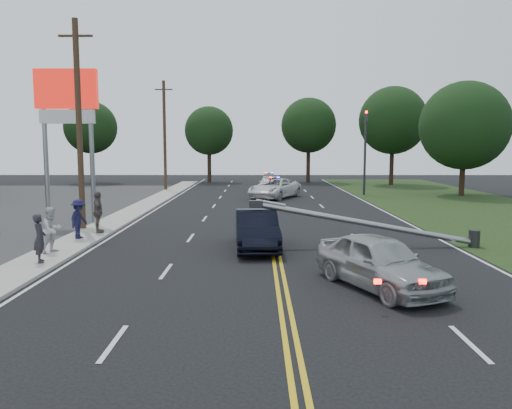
{
  "coord_description": "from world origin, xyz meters",
  "views": [
    {
      "loc": [
        -0.7,
        -11.95,
        4.07
      ],
      "look_at": [
        -0.77,
        8.4,
        1.7
      ],
      "focal_mm": 35.0,
      "sensor_mm": 36.0,
      "label": 1
    }
  ],
  "objects_px": {
    "crashed_sedan": "(257,230)",
    "bystander_d": "(98,212)",
    "traffic_signal": "(365,145)",
    "utility_pole_mid": "(79,125)",
    "emergency_a": "(274,188)",
    "fallen_streetlight": "(378,225)",
    "waiting_sedan": "(379,262)",
    "bystander_a": "(40,238)",
    "bystander_b": "(52,230)",
    "bystander_c": "(79,219)",
    "pylon_sign": "(67,109)",
    "utility_pole_far": "(165,135)",
    "emergency_b": "(269,184)"
  },
  "relations": [
    {
      "from": "crashed_sedan",
      "to": "bystander_d",
      "type": "height_order",
      "value": "bystander_d"
    },
    {
      "from": "traffic_signal",
      "to": "bystander_d",
      "type": "distance_m",
      "value": 25.48
    },
    {
      "from": "traffic_signal",
      "to": "utility_pole_mid",
      "type": "distance_m",
      "value": 25.12
    },
    {
      "from": "utility_pole_mid",
      "to": "emergency_a",
      "type": "height_order",
      "value": "utility_pole_mid"
    },
    {
      "from": "fallen_streetlight",
      "to": "waiting_sedan",
      "type": "bearing_deg",
      "value": -103.21
    },
    {
      "from": "utility_pole_mid",
      "to": "bystander_a",
      "type": "height_order",
      "value": "utility_pole_mid"
    },
    {
      "from": "utility_pole_mid",
      "to": "bystander_b",
      "type": "distance_m",
      "value": 6.96
    },
    {
      "from": "crashed_sedan",
      "to": "bystander_a",
      "type": "xyz_separation_m",
      "value": [
        -7.41,
        -2.88,
        0.19
      ]
    },
    {
      "from": "utility_pole_mid",
      "to": "bystander_a",
      "type": "xyz_separation_m",
      "value": [
        1.05,
        -7.2,
        -4.13
      ]
    },
    {
      "from": "emergency_a",
      "to": "bystander_a",
      "type": "bearing_deg",
      "value": -84.33
    },
    {
      "from": "emergency_a",
      "to": "bystander_c",
      "type": "xyz_separation_m",
      "value": [
        -9.05,
        -18.16,
        0.19
      ]
    },
    {
      "from": "utility_pole_mid",
      "to": "emergency_a",
      "type": "relative_size",
      "value": 1.79
    },
    {
      "from": "pylon_sign",
      "to": "utility_pole_far",
      "type": "distance_m",
      "value": 20.06
    },
    {
      "from": "utility_pole_mid",
      "to": "bystander_c",
      "type": "bearing_deg",
      "value": -73.81
    },
    {
      "from": "traffic_signal",
      "to": "crashed_sedan",
      "type": "bearing_deg",
      "value": -112.05
    },
    {
      "from": "utility_pole_far",
      "to": "bystander_a",
      "type": "relative_size",
      "value": 5.97
    },
    {
      "from": "traffic_signal",
      "to": "bystander_b",
      "type": "relative_size",
      "value": 4.13
    },
    {
      "from": "utility_pole_mid",
      "to": "bystander_d",
      "type": "bearing_deg",
      "value": -48.23
    },
    {
      "from": "utility_pole_mid",
      "to": "bystander_c",
      "type": "height_order",
      "value": "utility_pole_mid"
    },
    {
      "from": "pylon_sign",
      "to": "crashed_sedan",
      "type": "distance_m",
      "value": 12.75
    },
    {
      "from": "bystander_a",
      "to": "bystander_d",
      "type": "height_order",
      "value": "bystander_d"
    },
    {
      "from": "waiting_sedan",
      "to": "emergency_a",
      "type": "height_order",
      "value": "waiting_sedan"
    },
    {
      "from": "waiting_sedan",
      "to": "bystander_a",
      "type": "distance_m",
      "value": 11.28
    },
    {
      "from": "utility_pole_far",
      "to": "waiting_sedan",
      "type": "distance_m",
      "value": 34.38
    },
    {
      "from": "emergency_a",
      "to": "bystander_a",
      "type": "height_order",
      "value": "bystander_a"
    },
    {
      "from": "utility_pole_mid",
      "to": "emergency_a",
      "type": "bearing_deg",
      "value": 57.47
    },
    {
      "from": "fallen_streetlight",
      "to": "waiting_sedan",
      "type": "relative_size",
      "value": 2.04
    },
    {
      "from": "traffic_signal",
      "to": "bystander_b",
      "type": "bearing_deg",
      "value": -125.33
    },
    {
      "from": "bystander_a",
      "to": "utility_pole_mid",
      "type": "bearing_deg",
      "value": -15.24
    },
    {
      "from": "utility_pole_mid",
      "to": "bystander_b",
      "type": "relative_size",
      "value": 5.86
    },
    {
      "from": "bystander_b",
      "to": "bystander_c",
      "type": "bearing_deg",
      "value": 26.28
    },
    {
      "from": "traffic_signal",
      "to": "waiting_sedan",
      "type": "height_order",
      "value": "traffic_signal"
    },
    {
      "from": "fallen_streetlight",
      "to": "emergency_a",
      "type": "height_order",
      "value": "fallen_streetlight"
    },
    {
      "from": "emergency_b",
      "to": "traffic_signal",
      "type": "bearing_deg",
      "value": -22.52
    },
    {
      "from": "fallen_streetlight",
      "to": "bystander_b",
      "type": "xyz_separation_m",
      "value": [
        -12.59,
        -1.56,
        0.05
      ]
    },
    {
      "from": "emergency_a",
      "to": "bystander_c",
      "type": "relative_size",
      "value": 3.29
    },
    {
      "from": "emergency_a",
      "to": "emergency_b",
      "type": "height_order",
      "value": "emergency_a"
    },
    {
      "from": "utility_pole_far",
      "to": "bystander_b",
      "type": "height_order",
      "value": "utility_pole_far"
    },
    {
      "from": "fallen_streetlight",
      "to": "crashed_sedan",
      "type": "distance_m",
      "value": 4.94
    },
    {
      "from": "fallen_streetlight",
      "to": "utility_pole_far",
      "type": "bearing_deg",
      "value": 117.24
    },
    {
      "from": "crashed_sedan",
      "to": "bystander_b",
      "type": "xyz_separation_m",
      "value": [
        -7.66,
        -1.24,
        0.21
      ]
    },
    {
      "from": "utility_pole_mid",
      "to": "crashed_sedan",
      "type": "distance_m",
      "value": 10.43
    },
    {
      "from": "bystander_d",
      "to": "crashed_sedan",
      "type": "bearing_deg",
      "value": -126.45
    },
    {
      "from": "traffic_signal",
      "to": "bystander_c",
      "type": "bearing_deg",
      "value": -128.87
    },
    {
      "from": "emergency_a",
      "to": "waiting_sedan",
      "type": "bearing_deg",
      "value": -58.24
    },
    {
      "from": "bystander_a",
      "to": "emergency_a",
      "type": "bearing_deg",
      "value": -44.75
    },
    {
      "from": "waiting_sedan",
      "to": "bystander_c",
      "type": "height_order",
      "value": "bystander_c"
    },
    {
      "from": "utility_pole_mid",
      "to": "utility_pole_far",
      "type": "relative_size",
      "value": 1.0
    },
    {
      "from": "emergency_a",
      "to": "bystander_c",
      "type": "height_order",
      "value": "bystander_c"
    },
    {
      "from": "pylon_sign",
      "to": "traffic_signal",
      "type": "xyz_separation_m",
      "value": [
        18.8,
        16.0,
        -1.79
      ]
    }
  ]
}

